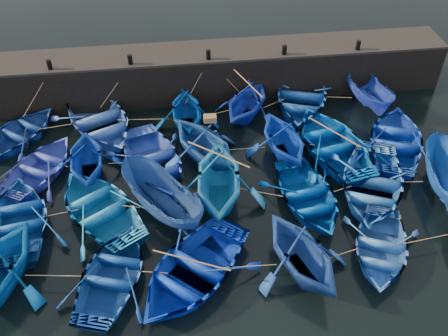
{
  "coord_description": "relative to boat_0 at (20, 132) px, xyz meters",
  "views": [
    {
      "loc": [
        -2.11,
        -13.36,
        15.62
      ],
      "look_at": [
        0.0,
        3.2,
        0.7
      ],
      "focal_mm": 40.0,
      "sensor_mm": 36.0,
      "label": 1
    }
  ],
  "objects": [
    {
      "name": "boat_6",
      "position": [
        1.38,
        -2.79,
        0.01
      ],
      "size": [
        4.95,
        5.46,
        0.93
      ],
      "primitive_type": "imported",
      "rotation": [
        0.0,
        0.0,
        2.64
      ],
      "color": "#3244BF",
      "rests_on": "ground"
    },
    {
      "name": "boat_4",
      "position": [
        14.56,
        1.11,
        0.13
      ],
      "size": [
        5.62,
        6.65,
        1.18
      ],
      "primitive_type": "imported",
      "rotation": [
        0.0,
        0.0,
        -0.32
      ],
      "color": "navy",
      "rests_on": "ground"
    },
    {
      "name": "boat_12",
      "position": [
        18.28,
        -3.09,
        0.1
      ],
      "size": [
        5.65,
        6.47,
        1.12
      ],
      "primitive_type": "imported",
      "rotation": [
        0.0,
        0.0,
        2.74
      ],
      "color": "#0C36A1",
      "rests_on": "ground"
    },
    {
      "name": "boat_11",
      "position": [
        15.14,
        -2.91,
        0.14
      ],
      "size": [
        5.17,
        6.44,
        1.19
      ],
      "primitive_type": "imported",
      "rotation": [
        0.0,
        0.0,
        3.34
      ],
      "color": "#0047A4",
      "rests_on": "ground"
    },
    {
      "name": "wooden_crate",
      "position": [
        9.25,
        -2.77,
        2.0
      ],
      "size": [
        0.57,
        0.39,
        0.27
      ],
      "primitive_type": "cube",
      "color": "brown",
      "rests_on": "boat_9"
    },
    {
      "name": "boat_17",
      "position": [
        13.05,
        -6.21,
        0.04
      ],
      "size": [
        4.05,
        5.21,
        0.99
      ],
      "primitive_type": "imported",
      "rotation": [
        0.0,
        0.0,
        0.14
      ],
      "color": "#004092",
      "rests_on": "ground"
    },
    {
      "name": "boat_23",
      "position": [
        11.88,
        -9.64,
        0.66
      ],
      "size": [
        4.87,
        5.22,
        2.23
      ],
      "primitive_type": "imported",
      "rotation": [
        0.0,
        0.0,
        0.34
      ],
      "color": "navy",
      "rests_on": "ground"
    },
    {
      "name": "boat_1",
      "position": [
        3.87,
        0.32,
        0.14
      ],
      "size": [
        6.18,
        6.97,
        1.2
      ],
      "primitive_type": "imported",
      "rotation": [
        0.0,
        0.0,
        0.44
      ],
      "color": "blue",
      "rests_on": "ground"
    },
    {
      "name": "boat_22",
      "position": [
        7.82,
        -9.51,
        0.11
      ],
      "size": [
        6.56,
        6.71,
        1.14
      ],
      "primitive_type": "imported",
      "rotation": [
        0.0,
        0.0,
        -0.72
      ],
      "color": "#062BBA",
      "rests_on": "ground"
    },
    {
      "name": "boat_0",
      "position": [
        0.0,
        0.0,
        0.0
      ],
      "size": [
        5.19,
        5.42,
        0.92
      ],
      "primitive_type": "imported",
      "rotation": [
        0.0,
        0.0,
        2.49
      ],
      "color": "navy",
      "rests_on": "ground"
    },
    {
      "name": "boat_15",
      "position": [
        6.84,
        -6.02,
        0.46
      ],
      "size": [
        4.23,
        4.91,
        1.84
      ],
      "primitive_type": "imported",
      "rotation": [
        0.0,
        0.0,
        3.76
      ],
      "color": "navy",
      "rests_on": "ground"
    },
    {
      "name": "bollard_1",
      "position": [
        5.7,
        2.21,
        2.41
      ],
      "size": [
        0.24,
        0.24,
        0.5
      ],
      "primitive_type": "cylinder",
      "color": "black",
      "rests_on": "quay_top"
    },
    {
      "name": "boat_16",
      "position": [
        9.3,
        -5.42,
        0.82
      ],
      "size": [
        4.71,
        5.3,
        2.56
      ],
      "primitive_type": "imported",
      "rotation": [
        0.0,
        0.0,
        -0.11
      ],
      "color": "blue",
      "rests_on": "ground"
    },
    {
      "name": "boat_7",
      "position": [
        3.58,
        -3.04,
        0.56
      ],
      "size": [
        3.66,
        4.14,
        2.03
      ],
      "primitive_type": "imported",
      "rotation": [
        0.0,
        0.0,
        3.23
      ],
      "color": "#08319C",
      "rests_on": "ground"
    },
    {
      "name": "loose_oars",
      "position": [
        10.94,
        -4.35,
        1.32
      ],
      "size": [
        9.57,
        12.04,
        1.48
      ],
      "color": "#99724C",
      "rests_on": "ground"
    },
    {
      "name": "quay_wall",
      "position": [
        9.7,
        3.11,
        0.79
      ],
      "size": [
        26.0,
        2.5,
        2.5
      ],
      "primitive_type": "cube",
      "color": "black",
      "rests_on": "ground"
    },
    {
      "name": "boat_14",
      "position": [
        4.29,
        -5.83,
        0.09
      ],
      "size": [
        6.02,
        6.49,
        1.1
      ],
      "primitive_type": "imported",
      "rotation": [
        0.0,
        0.0,
        3.71
      ],
      "color": "blue",
      "rests_on": "ground"
    },
    {
      "name": "boat_24",
      "position": [
        15.17,
        -9.28,
        -0.01
      ],
      "size": [
        4.54,
        5.22,
        0.91
      ],
      "primitive_type": "imported",
      "rotation": [
        0.0,
        0.0,
        -0.39
      ],
      "color": "blue",
      "rests_on": "ground"
    },
    {
      "name": "bollard_4",
      "position": [
        17.7,
        2.21,
        2.41
      ],
      "size": [
        0.24,
        0.24,
        0.5
      ],
      "primitive_type": "cylinder",
      "color": "black",
      "rests_on": "quay_top"
    },
    {
      "name": "boat_21",
      "position": [
        4.93,
        -9.28,
        0.02
      ],
      "size": [
        4.55,
        5.39,
        0.95
      ],
      "primitive_type": "imported",
      "rotation": [
        0.0,
        0.0,
        2.83
      ],
      "color": "navy",
      "rests_on": "ground"
    },
    {
      "name": "boat_9",
      "position": [
        8.95,
        -2.77,
        0.71
      ],
      "size": [
        5.53,
        5.74,
        2.33
      ],
      "primitive_type": "imported",
      "rotation": [
        0.0,
        0.0,
        3.67
      ],
      "color": "navy",
      "rests_on": "ground"
    },
    {
      "name": "boat_5",
      "position": [
        18.18,
        0.75,
        0.34
      ],
      "size": [
        2.16,
        4.29,
        1.59
      ],
      "primitive_type": "imported",
      "rotation": [
        0.0,
        0.0,
        0.16
      ],
      "color": "#1C3AC1",
      "rests_on": "ground"
    },
    {
      "name": "boat_3",
      "position": [
        11.5,
        0.45,
        0.59
      ],
      "size": [
        5.09,
        5.24,
        2.1
      ],
      "primitive_type": "imported",
      "rotation": [
        0.0,
        0.0,
        -0.6
      ],
      "color": "#112A9D",
      "rests_on": "ground"
    },
    {
      "name": "mooring_ropes",
      "position": [
        9.59,
        -2.49,
        0.42
      ],
      "size": [
        18.43,
        11.99,
        2.1
      ],
      "color": "tan",
      "rests_on": "ground"
    },
    {
      "name": "bollard_3",
      "position": [
        13.7,
        2.21,
        2.41
      ],
      "size": [
        0.24,
        0.24,
        0.5
      ],
      "primitive_type": "cylinder",
      "color": "black",
      "rests_on": "quay_top"
    },
    {
      "name": "boat_2",
      "position": [
        8.31,
        0.07,
        0.57
      ],
      "size": [
        3.36,
        3.9,
        2.05
      ],
      "primitive_type": "imported",
      "rotation": [
        0.0,
        0.0,
        0.0
      ],
      "color": "#00398C",
      "rests_on": "ground"
    },
    {
      "name": "boat_8",
      "position": [
        6.51,
        -3.11,
        0.08
      ],
      "size": [
        5.08,
        6.08,
        1.09
      ],
      "primitive_type": "imported",
      "rotation": [
        0.0,
        0.0,
        0.29
      ],
      "color": "blue",
      "rests_on": "ground"
    },
    {
      "name": "ground",
      "position": [
        9.7,
        -7.39,
        -0.46
      ],
      "size": [
        120.0,
        120.0,
        0.0
      ],
      "primitive_type": "plane",
      "color": "black",
      "rests_on": "ground"
    },
    {
      "name": "quay_top",
      "position": [
        9.7,
        3.11,
        2.1
      ],
      "size": [
        26.0,
        2.5,
        0.12
      ],
      "primitive_type": "cube",
      "color": "black",
      "rests_on": "quay_wall"
    },
    {
      "name": "boat_10",
      "position": [
        12.73,
        -2.79,
        0.61
      ],
      "size": [
        4.11,
        4.57,
        2.13
      ],
      "primitive_type": "imported",
      "rotation": [
        0.0,
        0.0,
        3.31
      ],
      "color": "#0938C9",
      "rests_on": "ground"
    },
    {
      "name": "bollard_2",
      "position": [
        9.7,
        2.21,
        2.41
      ],
      "size": [
        0.24,
        0.24,
        0.5
      ],
      "primitive_type": "cylinder",
      "color": "black",
      "rests_on": "quay_top"
    },
    {
      "name": "boat_13",
      "position": [
        1.05,
        -6.07,
        0.06
      ],
      "size": [
        4.37,
        5.53,
        1.04
      ],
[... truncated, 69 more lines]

